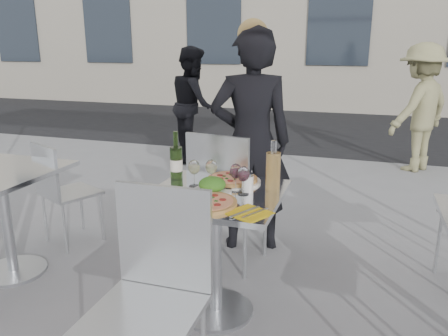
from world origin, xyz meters
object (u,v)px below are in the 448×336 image
(chair_far, at_px, (225,190))
(pedestrian_b, at_px, (420,108))
(wineglass_red_b, at_px, (244,175))
(sugar_shaker, at_px, (248,183))
(chair_near, at_px, (153,283))
(pizza_far, at_px, (233,180))
(pizza_near, at_px, (205,202))
(wineglass_white_a, at_px, (194,168))
(napkin_left, at_px, (157,201))
(pedestrian_a, at_px, (194,104))
(woman_diner, at_px, (251,142))
(wineglass_white_b, at_px, (211,168))
(salad_plate, at_px, (212,186))
(wineglass_red_a, at_px, (236,172))
(side_table_left, at_px, (4,200))
(main_table, at_px, (216,228))
(napkin_right, at_px, (249,213))
(side_chair_lfar, at_px, (60,186))
(wine_bottle, at_px, (176,161))
(carafe, at_px, (273,171))

(chair_far, bearing_deg, pedestrian_b, -107.21)
(wineglass_red_b, bearing_deg, sugar_shaker, 75.75)
(chair_near, xyz_separation_m, pizza_far, (0.07, 0.90, 0.20))
(pedestrian_b, xyz_separation_m, pizza_far, (-1.34, -3.53, -0.02))
(pizza_near, relative_size, wineglass_white_a, 2.10)
(napkin_left, bearing_deg, sugar_shaker, 42.92)
(pedestrian_a, xyz_separation_m, pizza_near, (1.49, -3.55, -0.01))
(woman_diner, relative_size, sugar_shaker, 15.57)
(pedestrian_b, distance_m, wineglass_white_b, 3.91)
(salad_plate, height_order, wineglass_red_a, wineglass_red_a)
(woman_diner, relative_size, wineglass_red_a, 10.58)
(wineglass_red_a, bearing_deg, pedestrian_a, 115.63)
(pedestrian_b, relative_size, salad_plate, 7.17)
(chair_far, relative_size, pedestrian_a, 0.64)
(side_table_left, distance_m, wineglass_red_b, 1.68)
(wineglass_red_a, bearing_deg, main_table, -149.16)
(salad_plate, bearing_deg, pedestrian_a, 113.57)
(wineglass_red_b, bearing_deg, pizza_far, 122.39)
(main_table, height_order, napkin_right, napkin_right)
(main_table, relative_size, pizza_near, 2.27)
(salad_plate, relative_size, napkin_right, 0.90)
(main_table, height_order, chair_near, chair_near)
(main_table, bearing_deg, napkin_right, -43.63)
(pizza_near, height_order, wineglass_white_a, wineglass_white_a)
(napkin_left, bearing_deg, chair_near, -60.05)
(chair_far, bearing_deg, side_chair_lfar, 9.60)
(chair_far, relative_size, pizza_near, 2.97)
(chair_far, bearing_deg, sugar_shaker, 128.89)
(woman_diner, bearing_deg, side_table_left, 13.23)
(wineglass_white_a, distance_m, wineglass_white_b, 0.10)
(wine_bottle, distance_m, napkin_right, 0.70)
(main_table, relative_size, pedestrian_a, 0.49)
(pedestrian_b, height_order, wineglass_white_a, pedestrian_b)
(chair_near, distance_m, wine_bottle, 0.94)
(chair_near, relative_size, carafe, 3.32)
(pedestrian_b, xyz_separation_m, wineglass_white_b, (-1.44, -3.64, 0.07))
(side_table_left, bearing_deg, main_table, 0.00)
(napkin_right, bearing_deg, pedestrian_b, 102.07)
(salad_plate, relative_size, wine_bottle, 0.75)
(pizza_near, height_order, wineglass_red_b, wineglass_red_b)
(pizza_near, xyz_separation_m, wineglass_red_b, (0.14, 0.22, 0.10))
(side_chair_lfar, distance_m, napkin_right, 1.88)
(woman_diner, distance_m, napkin_left, 1.20)
(chair_far, xyz_separation_m, napkin_right, (0.38, -0.78, 0.17))
(main_table, xyz_separation_m, pizza_near, (0.01, -0.19, 0.22))
(side_table_left, distance_m, salad_plate, 1.50)
(salad_plate, bearing_deg, pedestrian_b, 69.53)
(chair_near, bearing_deg, wineglass_white_a, 97.97)
(wineglass_red_a, bearing_deg, wineglass_red_b, -34.53)
(carafe, bearing_deg, salad_plate, -159.97)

